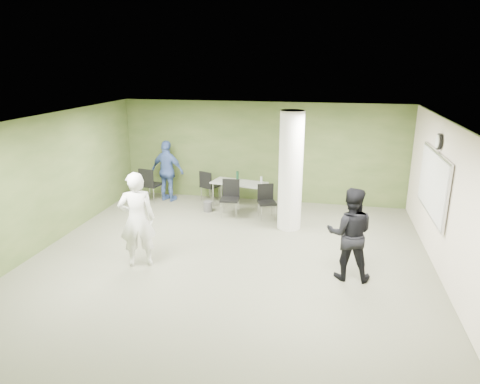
% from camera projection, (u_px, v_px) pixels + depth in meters
% --- Properties ---
extents(floor, '(8.00, 8.00, 0.00)m').
position_uv_depth(floor, '(230.00, 260.00, 8.66)').
color(floor, '#5B5C48').
rests_on(floor, ground).
extents(ceiling, '(8.00, 8.00, 0.00)m').
position_uv_depth(ceiling, '(229.00, 121.00, 7.83)').
color(ceiling, white).
rests_on(ceiling, wall_back).
extents(wall_back, '(8.00, 2.80, 0.02)m').
position_uv_depth(wall_back, '(262.00, 152.00, 11.99)').
color(wall_back, '#3D5226').
rests_on(wall_back, floor).
extents(wall_left, '(0.02, 8.00, 2.80)m').
position_uv_depth(wall_left, '(45.00, 182.00, 9.03)').
color(wall_left, '#3D5226').
rests_on(wall_left, floor).
extents(wall_right_cream, '(0.02, 8.00, 2.80)m').
position_uv_depth(wall_right_cream, '(452.00, 208.00, 7.46)').
color(wall_right_cream, beige).
rests_on(wall_right_cream, floor).
extents(column, '(0.56, 0.56, 2.80)m').
position_uv_depth(column, '(291.00, 171.00, 9.92)').
color(column, silver).
rests_on(column, floor).
extents(whiteboard, '(0.05, 2.30, 1.30)m').
position_uv_depth(whiteboard, '(433.00, 183.00, 8.57)').
color(whiteboard, silver).
rests_on(whiteboard, wall_right_cream).
extents(wall_clock, '(0.06, 0.32, 0.32)m').
position_uv_depth(wall_clock, '(439.00, 142.00, 8.32)').
color(wall_clock, black).
rests_on(wall_clock, wall_right_cream).
extents(folding_table, '(1.58, 0.92, 0.95)m').
position_uv_depth(folding_table, '(239.00, 184.00, 11.61)').
color(folding_table, '#9B9B95').
rests_on(folding_table, floor).
extents(wastebasket, '(0.24, 0.24, 0.27)m').
position_uv_depth(wastebasket, '(208.00, 206.00, 11.40)').
color(wastebasket, '#4C4C4C').
rests_on(wastebasket, floor).
extents(chair_back_left, '(0.57, 0.57, 0.98)m').
position_uv_depth(chair_back_left, '(149.00, 182.00, 12.06)').
color(chair_back_left, black).
rests_on(chair_back_left, floor).
extents(chair_back_right, '(0.58, 0.58, 0.88)m').
position_uv_depth(chair_back_right, '(208.00, 184.00, 12.14)').
color(chair_back_right, black).
rests_on(chair_back_right, floor).
extents(chair_table_left, '(0.50, 0.50, 0.93)m').
position_uv_depth(chair_table_left, '(230.00, 195.00, 11.01)').
color(chair_table_left, black).
rests_on(chair_table_left, floor).
extents(chair_table_right, '(0.55, 0.55, 0.86)m').
position_uv_depth(chair_table_right, '(266.00, 199.00, 10.86)').
color(chair_table_right, black).
rests_on(chair_table_right, floor).
extents(woman_white, '(0.81, 0.70, 1.89)m').
position_uv_depth(woman_white, '(137.00, 220.00, 8.18)').
color(woman_white, white).
rests_on(woman_white, floor).
extents(man_black, '(0.85, 0.66, 1.74)m').
position_uv_depth(man_black, '(350.00, 234.00, 7.70)').
color(man_black, black).
rests_on(man_black, floor).
extents(man_blue, '(1.09, 0.63, 1.74)m').
position_uv_depth(man_blue, '(168.00, 171.00, 12.09)').
color(man_blue, '#3F5A9C').
rests_on(man_blue, floor).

